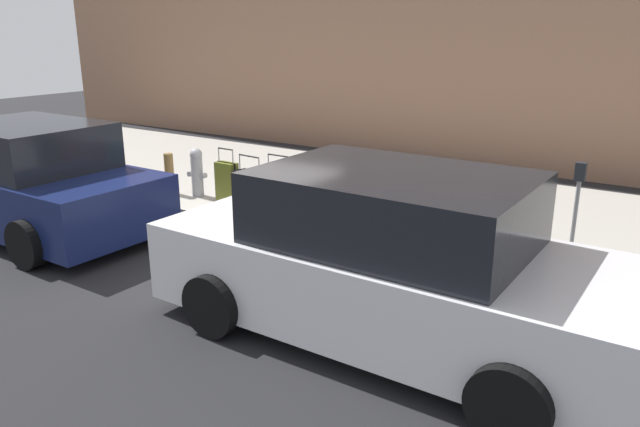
# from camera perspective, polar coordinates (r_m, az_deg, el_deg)

# --- Properties ---
(ground_plane) EXTENTS (40.00, 40.00, 0.00)m
(ground_plane) POSITION_cam_1_polar(r_m,az_deg,el_deg) (9.27, -8.01, -1.53)
(ground_plane) COLOR black
(sidewalk_curb) EXTENTS (18.00, 5.00, 0.14)m
(sidewalk_curb) POSITION_cam_1_polar(r_m,az_deg,el_deg) (11.16, 0.49, 2.20)
(sidewalk_curb) COLOR #ADA89E
(sidewalk_curb) RESTS_ON ground_plane
(suitcase_black_0) EXTENTS (0.47, 0.30, 0.88)m
(suitcase_black_0) POSITION_cam_1_polar(r_m,az_deg,el_deg) (8.15, 12.48, -0.98)
(suitcase_black_0) COLOR black
(suitcase_black_0) RESTS_ON sidewalk_curb
(suitcase_olive_1) EXTENTS (0.39, 0.24, 0.82)m
(suitcase_olive_1) POSITION_cam_1_polar(r_m,az_deg,el_deg) (8.35, 9.45, -0.48)
(suitcase_olive_1) COLOR #59601E
(suitcase_olive_1) RESTS_ON sidewalk_curb
(suitcase_red_2) EXTENTS (0.41, 0.23, 0.80)m
(suitcase_red_2) POSITION_cam_1_polar(r_m,az_deg,el_deg) (8.51, 6.60, -0.04)
(suitcase_red_2) COLOR red
(suitcase_red_2) RESTS_ON sidewalk_curb
(suitcase_silver_3) EXTENTS (0.39, 0.28, 1.00)m
(suitcase_silver_3) POSITION_cam_1_polar(r_m,az_deg,el_deg) (8.75, 4.13, 0.73)
(suitcase_silver_3) COLOR #9EA0A8
(suitcase_silver_3) RESTS_ON sidewalk_curb
(suitcase_maroon_4) EXTENTS (0.38, 0.22, 0.89)m
(suitcase_maroon_4) POSITION_cam_1_polar(r_m,az_deg,el_deg) (8.92, 1.54, 1.08)
(suitcase_maroon_4) COLOR maroon
(suitcase_maroon_4) RESTS_ON sidewalk_curb
(suitcase_teal_5) EXTENTS (0.51, 0.30, 0.93)m
(suitcase_teal_5) POSITION_cam_1_polar(r_m,az_deg,el_deg) (9.20, -0.94, 1.71)
(suitcase_teal_5) COLOR #0F606B
(suitcase_teal_5) RESTS_ON sidewalk_curb
(suitcase_navy_6) EXTENTS (0.49, 0.21, 0.93)m
(suitcase_navy_6) POSITION_cam_1_polar(r_m,az_deg,el_deg) (9.50, -3.79, 2.08)
(suitcase_navy_6) COLOR navy
(suitcase_navy_6) RESTS_ON sidewalk_curb
(suitcase_black_7) EXTENTS (0.51, 0.29, 0.86)m
(suitcase_black_7) POSITION_cam_1_polar(r_m,az_deg,el_deg) (9.81, -6.56, 2.24)
(suitcase_black_7) COLOR black
(suitcase_black_7) RESTS_ON sidewalk_curb
(suitcase_olive_8) EXTENTS (0.38, 0.20, 0.92)m
(suitcase_olive_8) POSITION_cam_1_polar(r_m,az_deg,el_deg) (10.13, -8.70, 2.87)
(suitcase_olive_8) COLOR #59601E
(suitcase_olive_8) RESTS_ON sidewalk_curb
(fire_hydrant) EXTENTS (0.39, 0.21, 0.83)m
(fire_hydrant) POSITION_cam_1_polar(r_m,az_deg,el_deg) (10.62, -11.45, 3.90)
(fire_hydrant) COLOR #99999E
(fire_hydrant) RESTS_ON sidewalk_curb
(bollard_post) EXTENTS (0.16, 0.16, 0.71)m
(bollard_post) POSITION_cam_1_polar(r_m,az_deg,el_deg) (10.90, -13.92, 3.65)
(bollard_post) COLOR brown
(bollard_post) RESTS_ON sidewalk_curb
(parking_meter) EXTENTS (0.12, 0.09, 1.27)m
(parking_meter) POSITION_cam_1_polar(r_m,az_deg,el_deg) (7.88, 22.93, 1.26)
(parking_meter) COLOR slate
(parking_meter) RESTS_ON sidewalk_curb
(parked_car_white_0) EXTENTS (4.72, 2.13, 1.67)m
(parked_car_white_0) POSITION_cam_1_polar(r_m,az_deg,el_deg) (5.85, 6.76, -4.62)
(parked_car_white_0) COLOR silver
(parked_car_white_0) RESTS_ON ground_plane
(parked_car_navy_1) EXTENTS (4.26, 2.10, 1.61)m
(parked_car_navy_1) POSITION_cam_1_polar(r_m,az_deg,el_deg) (9.93, -25.43, 2.73)
(parked_car_navy_1) COLOR #141E4C
(parked_car_navy_1) RESTS_ON ground_plane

